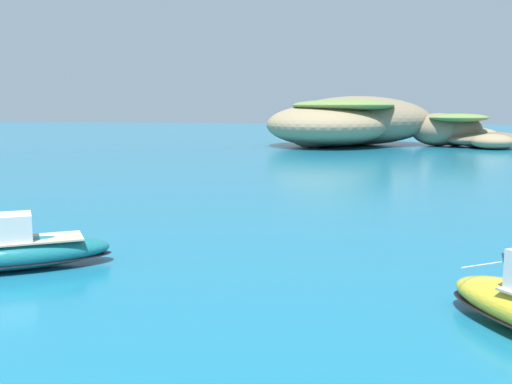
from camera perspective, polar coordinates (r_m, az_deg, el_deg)
name	(u,v)px	position (r m, az deg, el deg)	size (l,w,h in m)	color
islet_large	(343,123)	(87.56, 8.24, 6.54)	(27.24, 28.15, 7.09)	#9E8966
islet_small	(462,132)	(89.43, 19.01, 5.38)	(19.19, 15.88, 4.65)	#756651
motorboat_teal	(14,251)	(21.88, -22.02, -5.21)	(6.34, 5.23, 1.89)	#19727A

